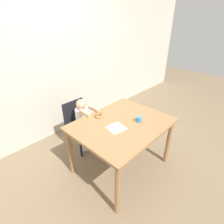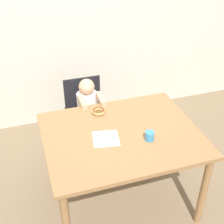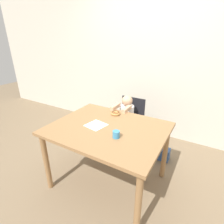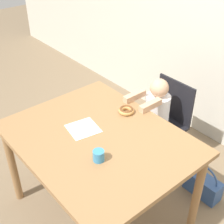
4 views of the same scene
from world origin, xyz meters
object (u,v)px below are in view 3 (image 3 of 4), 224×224
Objects in this scene: chair at (129,123)px; donut at (115,113)px; child_figure at (126,124)px; handbag at (159,152)px; cup at (116,134)px.

donut is (0.02, -0.48, 0.36)m from chair.
child_figure reaches higher than chair.
handbag is at bearing -4.03° from chair.
handbag is at bearing 76.00° from cup.
child_figure reaches higher than donut.
donut is (0.02, -0.37, 0.32)m from child_figure.
cup is at bearing -72.99° from chair.
donut is 1.65× the size of cup.
donut is at bearing -88.13° from chair.
cup reaches higher than donut.
child_figure is 0.49m from donut.
handbag is at bearing 8.05° from child_figure.
child_figure reaches higher than handbag.
donut is 0.96m from handbag.
chair is 1.07m from cup.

